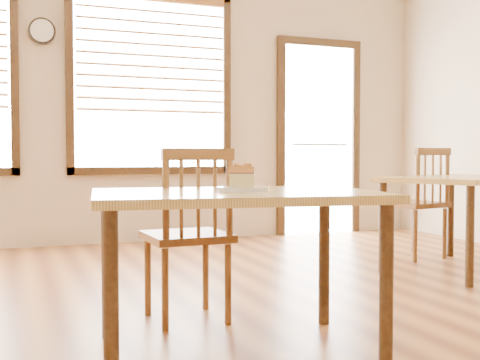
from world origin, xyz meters
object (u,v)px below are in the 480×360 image
at_px(cafe_chair_main, 189,234).
at_px(plate, 242,189).
at_px(cafe_table_second, 459,188).
at_px(wall_clock, 42,31).
at_px(cafe_table_main, 236,211).
at_px(cafe_chair_second, 418,202).
at_px(cake_slice, 242,175).

xyz_separation_m(cafe_chair_main, plate, (0.09, -0.58, 0.27)).
xyz_separation_m(cafe_chair_main, cafe_table_second, (2.45, 0.70, 0.17)).
xyz_separation_m(wall_clock, cafe_table_second, (3.05, -2.43, -1.49)).
bearing_deg(plate, cafe_table_main, -177.08).
height_order(cafe_table_main, cafe_chair_second, cafe_chair_second).
bearing_deg(wall_clock, cake_slice, -79.40).
bearing_deg(cafe_table_second, cafe_chair_second, 63.26).
relative_size(cafe_chair_second, plate, 4.14).
bearing_deg(cafe_chair_main, plate, 96.33).
xyz_separation_m(cafe_chair_second, cake_slice, (-2.39, -1.84, 0.32)).
relative_size(cafe_chair_main, cake_slice, 6.80).
relative_size(cafe_table_second, cake_slice, 10.51).
bearing_deg(cafe_chair_main, cafe_table_main, 93.26).
bearing_deg(cafe_chair_second, cafe_table_second, 77.27).
xyz_separation_m(cafe_table_second, cake_slice, (-2.36, -1.28, 0.17)).
bearing_deg(cake_slice, cafe_table_main, -151.84).
height_order(wall_clock, cafe_chair_second, wall_clock).
height_order(cafe_chair_main, plate, cafe_chair_main).
distance_m(cafe_table_main, cake_slice, 0.17).
bearing_deg(plate, wall_clock, 100.64).
bearing_deg(cafe_table_main, cafe_table_second, 35.59).
bearing_deg(wall_clock, plate, -79.36).
relative_size(cafe_chair_main, cafe_table_second, 0.65).
bearing_deg(cafe_chair_main, cake_slice, 96.12).
relative_size(cafe_table_main, cafe_chair_main, 1.44).
bearing_deg(cafe_chair_second, cake_slice, 28.21).
bearing_deg(cafe_table_main, plate, 10.33).
distance_m(cafe_table_second, plate, 2.68).
bearing_deg(cafe_chair_second, plate, 28.23).
xyz_separation_m(wall_clock, cafe_table_main, (0.66, -3.71, -1.49)).
relative_size(cafe_table_second, plate, 6.19).
xyz_separation_m(cafe_chair_main, cake_slice, (0.09, -0.58, 0.34)).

